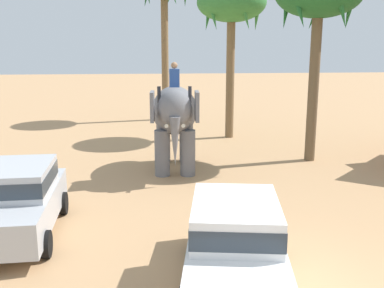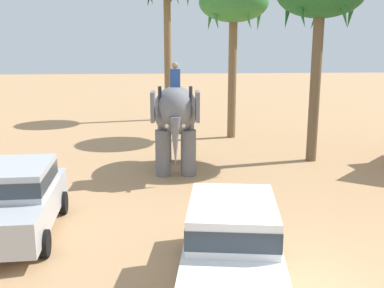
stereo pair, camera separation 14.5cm
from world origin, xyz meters
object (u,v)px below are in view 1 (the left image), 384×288
(palm_tree_behind_elephant, at_px, (231,6))
(car_sedan_foreground, at_px, (235,239))
(car_parked_far_side, at_px, (17,198))
(elephant_with_mahout, at_px, (175,116))

(palm_tree_behind_elephant, bearing_deg, car_sedan_foreground, -99.35)
(car_sedan_foreground, distance_m, car_parked_far_side, 5.45)
(palm_tree_behind_elephant, bearing_deg, elephant_with_mahout, -117.76)
(car_parked_far_side, relative_size, elephant_with_mahout, 1.07)
(car_parked_far_side, height_order, elephant_with_mahout, elephant_with_mahout)
(car_sedan_foreground, distance_m, palm_tree_behind_elephant, 14.73)
(car_sedan_foreground, bearing_deg, elephant_with_mahout, 94.97)
(car_parked_far_side, bearing_deg, palm_tree_behind_elephant, 57.39)
(car_sedan_foreground, xyz_separation_m, palm_tree_behind_elephant, (2.24, 13.60, 5.20))
(car_sedan_foreground, distance_m, elephant_with_mahout, 8.12)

